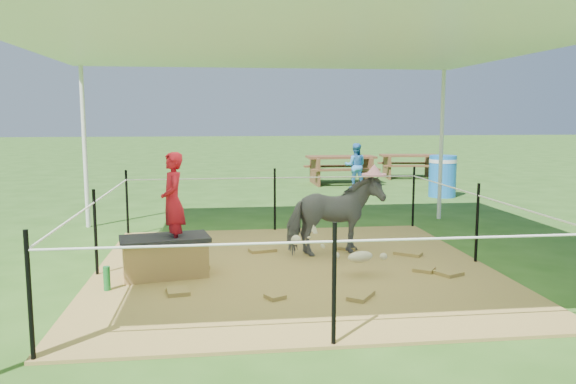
{
  "coord_description": "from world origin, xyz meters",
  "views": [
    {
      "loc": [
        -0.88,
        -6.38,
        1.8
      ],
      "look_at": [
        0.0,
        0.6,
        0.85
      ],
      "focal_mm": 35.0,
      "sensor_mm": 36.0,
      "label": 1
    }
  ],
  "objects": [
    {
      "name": "ground",
      "position": [
        0.0,
        0.0,
        0.0
      ],
      "size": [
        90.0,
        90.0,
        0.0
      ],
      "primitive_type": "plane",
      "color": "#2D5919",
      "rests_on": "ground"
    },
    {
      "name": "hay_patch",
      "position": [
        0.0,
        0.0,
        0.01
      ],
      "size": [
        4.6,
        4.6,
        0.03
      ],
      "primitive_type": "cube",
      "color": "brown",
      "rests_on": "ground"
    },
    {
      "name": "canopy_tent",
      "position": [
        0.0,
        0.0,
        2.69
      ],
      "size": [
        6.3,
        6.3,
        2.9
      ],
      "color": "silver",
      "rests_on": "ground"
    },
    {
      "name": "rope_fence",
      "position": [
        0.0,
        -0.0,
        0.64
      ],
      "size": [
        4.54,
        4.54,
        1.0
      ],
      "color": "black",
      "rests_on": "ground"
    },
    {
      "name": "straw_bale",
      "position": [
        -1.48,
        -0.17,
        0.23
      ],
      "size": [
        0.97,
        0.62,
        0.4
      ],
      "primitive_type": "cube",
      "rotation": [
        0.0,
        0.0,
        0.19
      ],
      "color": "#9F7139",
      "rests_on": "hay_patch"
    },
    {
      "name": "dark_cloth",
      "position": [
        -1.48,
        -0.17,
        0.46
      ],
      "size": [
        1.04,
        0.68,
        0.05
      ],
      "primitive_type": "cube",
      "rotation": [
        0.0,
        0.0,
        0.19
      ],
      "color": "black",
      "rests_on": "straw_bale"
    },
    {
      "name": "woman",
      "position": [
        -1.38,
        -0.17,
        0.97
      ],
      "size": [
        0.33,
        0.44,
        1.08
      ],
      "primitive_type": "imported",
      "rotation": [
        0.0,
        0.0,
        -1.38
      ],
      "color": "red",
      "rests_on": "straw_bale"
    },
    {
      "name": "green_bottle",
      "position": [
        -2.03,
        -0.62,
        0.16
      ],
      "size": [
        0.08,
        0.08,
        0.25
      ],
      "primitive_type": "cylinder",
      "rotation": [
        0.0,
        0.0,
        0.19
      ],
      "color": "#19712B",
      "rests_on": "hay_patch"
    },
    {
      "name": "pony",
      "position": [
        0.59,
        0.54,
        0.54
      ],
      "size": [
        1.3,
        0.8,
        1.02
      ],
      "primitive_type": "imported",
      "rotation": [
        0.0,
        0.0,
        1.8
      ],
      "color": "#4A4B4F",
      "rests_on": "hay_patch"
    },
    {
      "name": "pink_hat",
      "position": [
        0.59,
        0.54,
        1.12
      ],
      "size": [
        0.32,
        0.32,
        0.15
      ],
      "primitive_type": "cylinder",
      "color": "pink",
      "rests_on": "pony"
    },
    {
      "name": "foal",
      "position": [
        0.68,
        -0.43,
        0.27
      ],
      "size": [
        1.0,
        0.77,
        0.49
      ],
      "primitive_type": null,
      "rotation": [
        0.0,
        0.0,
        0.36
      ],
      "color": "#C1AC8D",
      "rests_on": "hay_patch"
    },
    {
      "name": "trash_barrel",
      "position": [
        4.13,
        5.6,
        0.47
      ],
      "size": [
        0.72,
        0.72,
        0.93
      ],
      "primitive_type": "cylinder",
      "rotation": [
        0.0,
        0.0,
        0.23
      ],
      "color": "blue",
      "rests_on": "ground"
    },
    {
      "name": "picnic_table_near",
      "position": [
        2.39,
        8.28,
        0.38
      ],
      "size": [
        1.81,
        1.32,
        0.75
      ],
      "primitive_type": "cube",
      "rotation": [
        0.0,
        0.0,
        0.01
      ],
      "color": "#56361D",
      "rests_on": "ground"
    },
    {
      "name": "picnic_table_far",
      "position": [
        4.7,
        9.49,
        0.34
      ],
      "size": [
        1.79,
        1.39,
        0.69
      ],
      "primitive_type": "cube",
      "rotation": [
        0.0,
        0.0,
        -0.13
      ],
      "color": "#54331C",
      "rests_on": "ground"
    },
    {
      "name": "distant_person",
      "position": [
        2.56,
        7.34,
        0.57
      ],
      "size": [
        0.62,
        0.53,
        1.13
      ],
      "primitive_type": "imported",
      "rotation": [
        0.0,
        0.0,
        2.95
      ],
      "color": "#3784CF",
      "rests_on": "ground"
    }
  ]
}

